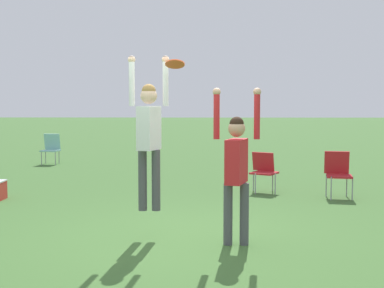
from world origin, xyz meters
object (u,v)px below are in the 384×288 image
at_px(camping_chair_0, 51,147).
at_px(person_jumping, 149,129).
at_px(person_defending, 236,163).
at_px(frisbee, 175,64).
at_px(camping_chair_1, 338,170).
at_px(camping_chair_2, 264,169).

bearing_deg(camping_chair_0, person_jumping, 120.86).
relative_size(person_defending, frisbee, 7.90).
bearing_deg(camping_chair_0, camping_chair_1, 149.50).
relative_size(frisbee, camping_chair_1, 0.29).
distance_m(person_defending, frisbee, 1.53).
bearing_deg(person_jumping, frisbee, -104.75).
height_order(frisbee, camping_chair_1, frisbee).
bearing_deg(person_defending, camping_chair_0, -133.28).
height_order(frisbee, camping_chair_2, frisbee).
distance_m(person_jumping, frisbee, 0.98).
bearing_deg(camping_chair_0, frisbee, 122.27).
distance_m(frisbee, camping_chair_2, 4.78).
bearing_deg(person_defending, camping_chair_1, 165.87).
relative_size(person_jumping, camping_chair_0, 2.32).
bearing_deg(person_defending, camping_chair_2, -173.46).
xyz_separation_m(frisbee, camping_chair_0, (-4.26, 9.08, -1.86)).
bearing_deg(camping_chair_2, frisbee, 98.19).
distance_m(frisbee, camping_chair_0, 10.20).
height_order(person_defending, frisbee, frisbee).
xyz_separation_m(person_defending, camping_chair_2, (0.85, 4.21, -0.60)).
height_order(camping_chair_1, camping_chair_2, camping_chair_1).
bearing_deg(camping_chair_1, person_jumping, 53.42).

